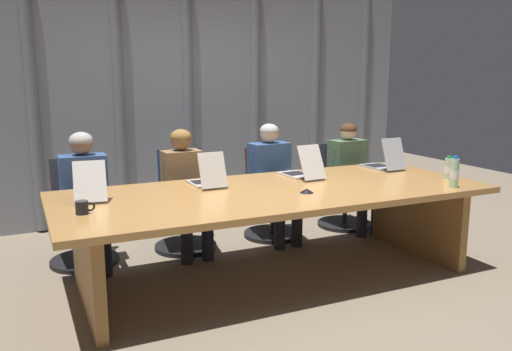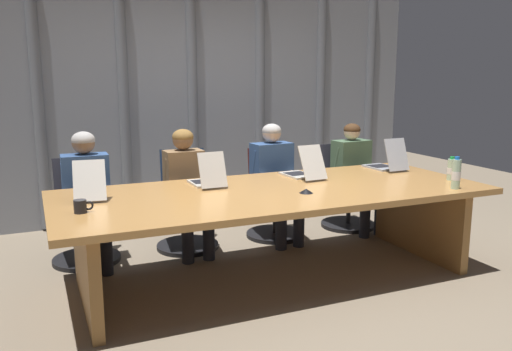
% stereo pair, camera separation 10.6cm
% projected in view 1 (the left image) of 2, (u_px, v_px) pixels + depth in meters
% --- Properties ---
extents(ground_plane, '(11.48, 11.48, 0.00)m').
position_uv_depth(ground_plane, '(275.00, 277.00, 4.39)').
color(ground_plane, '#7F705B').
extents(conference_table, '(3.49, 1.40, 0.75)m').
position_uv_depth(conference_table, '(275.00, 208.00, 4.28)').
color(conference_table, '#B77F42').
rests_on(conference_table, ground_plane).
extents(curtain_backdrop, '(5.74, 0.17, 2.78)m').
position_uv_depth(curtain_backdrop, '(189.00, 98.00, 6.12)').
color(curtain_backdrop, gray).
rests_on(curtain_backdrop, ground_plane).
extents(laptop_left_end, '(0.28, 0.52, 0.30)m').
position_uv_depth(laptop_left_end, '(90.00, 190.00, 3.96)').
color(laptop_left_end, beige).
rests_on(laptop_left_end, conference_table).
extents(laptop_left_mid, '(0.23, 0.42, 0.30)m').
position_uv_depth(laptop_left_mid, '(207.00, 179.00, 4.37)').
color(laptop_left_mid, beige).
rests_on(laptop_left_mid, conference_table).
extents(laptop_center, '(0.26, 0.49, 0.31)m').
position_uv_depth(laptop_center, '(301.00, 171.00, 4.74)').
color(laptop_center, beige).
rests_on(laptop_center, conference_table).
extents(laptop_right_mid, '(0.25, 0.45, 0.32)m').
position_uv_depth(laptop_right_mid, '(383.00, 163.00, 5.16)').
color(laptop_right_mid, '#A8ADB7').
rests_on(laptop_right_mid, conference_table).
extents(office_chair_left_end, '(0.60, 0.60, 0.93)m').
position_uv_depth(office_chair_left_end, '(82.00, 225.00, 4.70)').
color(office_chair_left_end, '#2D2D38').
rests_on(office_chair_left_end, ground_plane).
extents(office_chair_left_mid, '(0.60, 0.61, 0.95)m').
position_uv_depth(office_chair_left_mid, '(184.00, 212.00, 5.09)').
color(office_chair_left_mid, navy).
rests_on(office_chair_left_mid, ground_plane).
extents(office_chair_center, '(0.60, 0.60, 0.91)m').
position_uv_depth(office_chair_center, '(271.00, 203.00, 5.48)').
color(office_chair_center, '#511E19').
rests_on(office_chair_center, ground_plane).
extents(office_chair_right_mid, '(0.60, 0.60, 0.91)m').
position_uv_depth(office_chair_right_mid, '(342.00, 195.00, 5.85)').
color(office_chair_right_mid, '#2D2D38').
rests_on(office_chair_right_mid, ground_plane).
extents(person_left_end, '(0.41, 0.55, 1.18)m').
position_uv_depth(person_left_end, '(85.00, 192.00, 4.51)').
color(person_left_end, '#335184').
rests_on(person_left_end, ground_plane).
extents(person_left_mid, '(0.38, 0.55, 1.17)m').
position_uv_depth(person_left_mid, '(185.00, 184.00, 4.88)').
color(person_left_mid, olive).
rests_on(person_left_mid, ground_plane).
extents(person_center, '(0.43, 0.56, 1.18)m').
position_uv_depth(person_center, '(273.00, 176.00, 5.26)').
color(person_center, '#335184').
rests_on(person_center, ground_plane).
extents(person_right_mid, '(0.44, 0.57, 1.15)m').
position_uv_depth(person_right_mid, '(352.00, 171.00, 5.66)').
color(person_right_mid, '#4C6B4C').
rests_on(person_right_mid, ground_plane).
extents(water_bottle_primary, '(0.07, 0.07, 0.26)m').
position_uv_depth(water_bottle_primary, '(454.00, 173.00, 4.29)').
color(water_bottle_primary, '#ADD1B2').
rests_on(water_bottle_primary, conference_table).
extents(water_bottle_secondary, '(0.07, 0.07, 0.21)m').
position_uv_depth(water_bottle_secondary, '(449.00, 169.00, 4.64)').
color(water_bottle_secondary, '#ADD1B2').
rests_on(water_bottle_secondary, conference_table).
extents(coffee_mug_near, '(0.13, 0.09, 0.09)m').
position_uv_depth(coffee_mug_near, '(83.00, 207.00, 3.49)').
color(coffee_mug_near, black).
rests_on(coffee_mug_near, conference_table).
extents(conference_mic_left_side, '(0.11, 0.11, 0.03)m').
position_uv_depth(conference_mic_left_side, '(307.00, 191.00, 4.12)').
color(conference_mic_left_side, black).
rests_on(conference_mic_left_side, conference_table).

